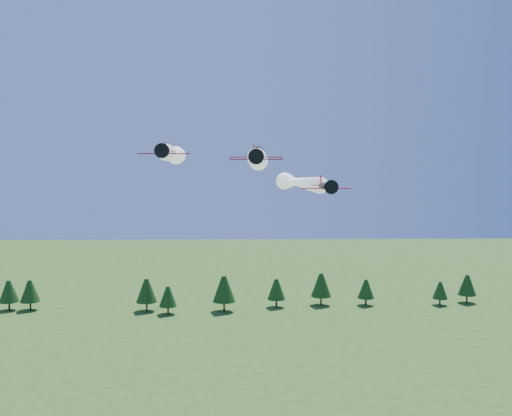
{
  "coord_description": "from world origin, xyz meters",
  "views": [
    {
      "loc": [
        -1.19,
        -81.01,
        47.9
      ],
      "look_at": [
        0.91,
        0.0,
        42.21
      ],
      "focal_mm": 40.0,
      "sensor_mm": 36.0,
      "label": 1
    }
  ],
  "objects_px": {
    "plane_left": "(174,155)",
    "plane_right": "(296,182)",
    "plane_slot": "(256,155)",
    "plane_lead": "(258,160)"
  },
  "relations": [
    {
      "from": "plane_left",
      "to": "plane_right",
      "type": "relative_size",
      "value": 0.88
    },
    {
      "from": "plane_left",
      "to": "plane_slot",
      "type": "height_order",
      "value": "plane_left"
    },
    {
      "from": "plane_left",
      "to": "plane_slot",
      "type": "bearing_deg",
      "value": -49.94
    },
    {
      "from": "plane_lead",
      "to": "plane_right",
      "type": "distance_m",
      "value": 15.03
    },
    {
      "from": "plane_lead",
      "to": "plane_slot",
      "type": "bearing_deg",
      "value": -92.58
    },
    {
      "from": "plane_left",
      "to": "plane_slot",
      "type": "distance_m",
      "value": 21.09
    },
    {
      "from": "plane_left",
      "to": "plane_lead",
      "type": "bearing_deg",
      "value": -30.17
    },
    {
      "from": "plane_lead",
      "to": "plane_slot",
      "type": "distance_m",
      "value": 7.72
    },
    {
      "from": "plane_left",
      "to": "plane_right",
      "type": "xyz_separation_m",
      "value": [
        22.7,
        4.66,
        -4.97
      ]
    },
    {
      "from": "plane_lead",
      "to": "plane_slot",
      "type": "xyz_separation_m",
      "value": [
        -0.65,
        -7.67,
        0.64
      ]
    }
  ]
}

